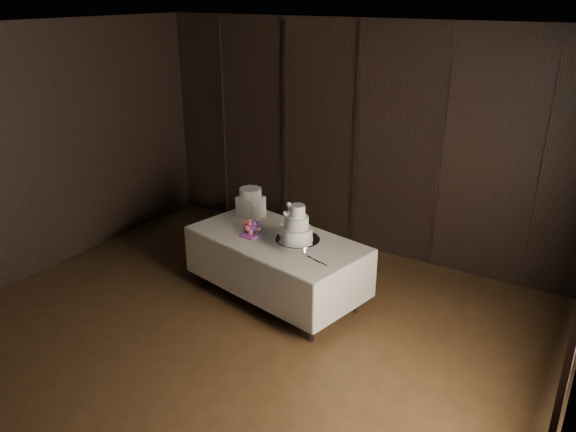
{
  "coord_description": "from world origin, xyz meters",
  "views": [
    {
      "loc": [
        3.01,
        -3.02,
        3.31
      ],
      "look_at": [
        0.05,
        1.72,
        1.05
      ],
      "focal_mm": 35.0,
      "sensor_mm": 36.0,
      "label": 1
    }
  ],
  "objects_px": {
    "box_pedestal": "(251,207)",
    "small_cake": "(250,193)",
    "cake_stand": "(297,243)",
    "bouquet": "(251,228)",
    "wedding_cake": "(294,226)",
    "display_table": "(277,265)"
  },
  "relations": [
    {
      "from": "wedding_cake",
      "to": "bouquet",
      "type": "bearing_deg",
      "value": 165.53
    },
    {
      "from": "display_table",
      "to": "box_pedestal",
      "type": "bearing_deg",
      "value": 160.46
    },
    {
      "from": "wedding_cake",
      "to": "box_pedestal",
      "type": "distance_m",
      "value": 1.01
    },
    {
      "from": "box_pedestal",
      "to": "small_cake",
      "type": "height_order",
      "value": "small_cake"
    },
    {
      "from": "box_pedestal",
      "to": "cake_stand",
      "type": "bearing_deg",
      "value": -25.48
    },
    {
      "from": "display_table",
      "to": "bouquet",
      "type": "relative_size",
      "value": 5.51
    },
    {
      "from": "display_table",
      "to": "cake_stand",
      "type": "bearing_deg",
      "value": -2.26
    },
    {
      "from": "box_pedestal",
      "to": "small_cake",
      "type": "bearing_deg",
      "value": 0.0
    },
    {
      "from": "cake_stand",
      "to": "bouquet",
      "type": "distance_m",
      "value": 0.63
    },
    {
      "from": "bouquet",
      "to": "cake_stand",
      "type": "bearing_deg",
      "value": -3.06
    },
    {
      "from": "box_pedestal",
      "to": "display_table",
      "type": "bearing_deg",
      "value": -30.91
    },
    {
      "from": "small_cake",
      "to": "bouquet",
      "type": "bearing_deg",
      "value": -54.57
    },
    {
      "from": "display_table",
      "to": "small_cake",
      "type": "relative_size",
      "value": 8.17
    },
    {
      "from": "box_pedestal",
      "to": "wedding_cake",
      "type": "bearing_deg",
      "value": -27.0
    },
    {
      "from": "bouquet",
      "to": "box_pedestal",
      "type": "distance_m",
      "value": 0.5
    },
    {
      "from": "bouquet",
      "to": "box_pedestal",
      "type": "bearing_deg",
      "value": 125.43
    },
    {
      "from": "cake_stand",
      "to": "box_pedestal",
      "type": "height_order",
      "value": "box_pedestal"
    },
    {
      "from": "wedding_cake",
      "to": "small_cake",
      "type": "distance_m",
      "value": 1.0
    },
    {
      "from": "cake_stand",
      "to": "bouquet",
      "type": "relative_size",
      "value": 1.24
    },
    {
      "from": "wedding_cake",
      "to": "small_cake",
      "type": "xyz_separation_m",
      "value": [
        -0.89,
        0.45,
        0.06
      ]
    },
    {
      "from": "display_table",
      "to": "box_pedestal",
      "type": "distance_m",
      "value": 0.85
    },
    {
      "from": "display_table",
      "to": "cake_stand",
      "type": "xyz_separation_m",
      "value": [
        0.32,
        -0.08,
        0.39
      ]
    }
  ]
}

